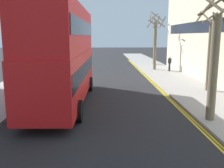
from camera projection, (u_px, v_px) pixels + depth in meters
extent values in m
cube|color=#9E9991|center=(199.00, 95.00, 16.88)|extent=(4.00, 80.00, 0.14)
cube|color=#9E9991|center=(2.00, 96.00, 16.46)|extent=(4.00, 80.00, 0.14)
cube|color=yellow|center=(176.00, 104.00, 14.86)|extent=(0.10, 56.00, 0.01)
cube|color=yellow|center=(174.00, 104.00, 14.85)|extent=(0.10, 56.00, 0.01)
cube|color=red|center=(64.00, 74.00, 14.74)|extent=(2.79, 10.86, 2.60)
cube|color=red|center=(62.00, 30.00, 14.27)|extent=(2.73, 10.65, 2.50)
cube|color=black|center=(64.00, 69.00, 14.69)|extent=(2.81, 10.43, 0.84)
cube|color=black|center=(62.00, 28.00, 14.25)|extent=(2.79, 10.22, 0.80)
cube|color=yellow|center=(76.00, 45.00, 19.74)|extent=(2.00, 0.11, 0.44)
cube|color=maroon|center=(62.00, 6.00, 14.02)|extent=(2.51, 9.78, 0.10)
cylinder|color=black|center=(56.00, 84.00, 18.25)|extent=(0.33, 1.05, 1.04)
cylinder|color=black|center=(90.00, 84.00, 18.27)|extent=(0.33, 1.05, 1.04)
cylinder|color=black|center=(25.00, 111.00, 11.67)|extent=(0.33, 1.05, 1.04)
cylinder|color=black|center=(79.00, 111.00, 11.69)|extent=(0.33, 1.05, 1.04)
cylinder|color=#2D2D38|center=(169.00, 67.00, 27.87)|extent=(0.22, 0.22, 0.85)
cube|color=#26262B|center=(170.00, 61.00, 27.74)|extent=(0.34, 0.22, 0.56)
sphere|color=beige|center=(170.00, 57.00, 27.66)|extent=(0.20, 0.20, 0.20)
cylinder|color=#6B6047|center=(213.00, 69.00, 11.25)|extent=(0.40, 0.40, 4.73)
cylinder|color=#6B6047|center=(214.00, 4.00, 11.41)|extent=(1.46, 0.38, 1.07)
cylinder|color=#6B6047|center=(208.00, 7.00, 11.10)|extent=(0.85, 0.73, 0.75)
cylinder|color=#6B6047|center=(208.00, 0.00, 10.30)|extent=(0.93, 1.32, 1.10)
cylinder|color=#6B6047|center=(209.00, 57.00, 17.57)|extent=(0.31, 0.31, 4.70)
cylinder|color=#6B6047|center=(218.00, 18.00, 17.13)|extent=(0.21, 0.87, 0.65)
cylinder|color=#6B6047|center=(210.00, 18.00, 17.57)|extent=(1.08, 0.22, 0.80)
cylinder|color=#6B6047|center=(201.00, 15.00, 17.56)|extent=(1.23, 1.25, 1.20)
cylinder|color=#6B6047|center=(206.00, 17.00, 16.87)|extent=(0.50, 1.10, 0.84)
cylinder|color=#6B6047|center=(218.00, 17.00, 16.67)|extent=(0.93, 0.48, 0.72)
cylinder|color=#6B6047|center=(155.00, 43.00, 34.20)|extent=(0.41, 0.41, 5.79)
cylinder|color=#6B6047|center=(159.00, 19.00, 33.67)|extent=(0.22, 0.91, 0.68)
cylinder|color=#6B6047|center=(153.00, 17.00, 34.26)|extent=(1.51, 0.54, 1.12)
cylinder|color=#6B6047|center=(150.00, 17.00, 33.71)|extent=(0.47, 1.45, 1.08)
cylinder|color=#6B6047|center=(157.00, 16.00, 32.79)|extent=(1.61, 0.17, 1.17)
cylinder|color=#6B6047|center=(155.00, 49.00, 28.87)|extent=(0.31, 0.31, 4.80)
cylinder|color=#6B6047|center=(162.00, 22.00, 28.48)|extent=(0.40, 1.61, 1.18)
cylinder|color=#6B6047|center=(156.00, 25.00, 28.74)|extent=(0.85, 0.41, 0.65)
cylinder|color=#6B6047|center=(151.00, 23.00, 28.77)|extent=(1.05, 1.15, 1.06)
cylinder|color=#6B6047|center=(153.00, 23.00, 27.92)|extent=(0.96, 0.84, 0.86)
cylinder|color=#6B6047|center=(158.00, 22.00, 27.60)|extent=(1.54, 0.39, 1.13)
cube|color=black|center=(213.00, 25.00, 19.13)|extent=(0.04, 24.64, 1.00)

